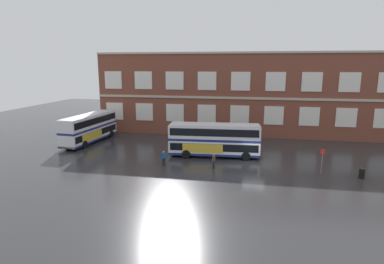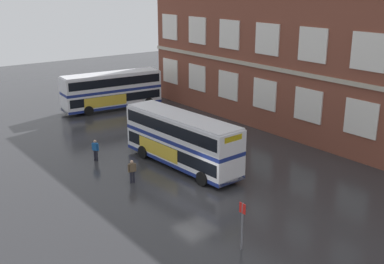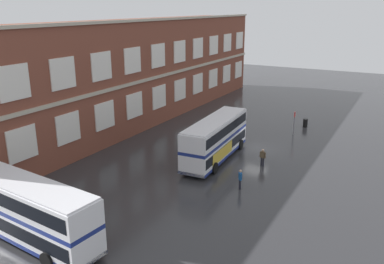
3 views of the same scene
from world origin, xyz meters
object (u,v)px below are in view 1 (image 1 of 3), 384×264
Objects in this scene: double_decker_middle at (214,140)px; bus_stand_flag at (322,159)px; second_passenger at (164,158)px; waiting_passenger at (214,160)px; double_decker_near at (89,128)px; station_litter_bin at (362,173)px.

bus_stand_flag is at bearing -21.34° from double_decker_middle.
double_decker_middle is 6.55× the size of second_passenger.
bus_stand_flag reaches higher than second_passenger.
waiting_passenger and second_passenger have the same top height.
double_decker_near is 6.58× the size of second_passenger.
double_decker_middle reaches higher than second_passenger.
second_passenger is at bearing 179.15° from station_litter_bin.
bus_stand_flag reaches higher than station_litter_bin.
station_litter_bin is (15.43, -5.01, -1.63)m from double_decker_middle.
waiting_passenger is at bearing 0.49° from second_passenger.
waiting_passenger is at bearing 178.65° from station_litter_bin.
station_litter_bin is (3.77, -0.46, -1.12)m from bus_stand_flag.
waiting_passenger reaches higher than station_litter_bin.
bus_stand_flag is 2.62× the size of station_litter_bin.
waiting_passenger is 14.94m from station_litter_bin.
second_passenger is (-5.63, -0.05, 0.00)m from waiting_passenger.
bus_stand_flag is at bearing 0.52° from second_passenger.
double_decker_near is 19.16m from double_decker_middle.
station_litter_bin is at bearing -0.85° from second_passenger.
second_passenger reaches higher than station_litter_bin.
double_decker_near is 10.86× the size of station_litter_bin.
bus_stand_flag is (16.79, 0.15, 0.70)m from second_passenger.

